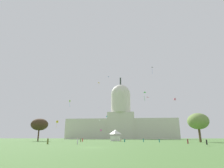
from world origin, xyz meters
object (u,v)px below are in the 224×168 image
person_teal_mid_left (125,141)px  person_maroon_mid_right (188,141)px  kite_pink_mid (175,99)px  kite_magenta_low (101,130)px  kite_green_low (143,94)px  kite_black_high (152,68)px  kite_lime_mid (70,102)px  person_black_mid_center (207,142)px  person_white_lawn_far_left (77,141)px  person_olive_front_center (81,140)px  kite_gold_high (99,83)px  person_teal_edge_east (159,141)px  kite_blue_high (109,78)px  kite_turquoise_mid (107,117)px  tree_west_near (40,125)px  person_teal_edge_west (143,140)px  kite_white_low (100,120)px  person_red_back_center (83,140)px  capitol_building (121,120)px  person_tan_back_left (121,140)px  event_tent (115,135)px  kite_yellow_low (57,122)px  kite_red_mid (146,98)px  person_olive_near_tent (48,141)px  kite_violet_mid (99,107)px  tree_east_near (198,121)px

person_teal_mid_left → person_maroon_mid_right: bearing=-107.7°
person_maroon_mid_right → kite_pink_mid: (2.73, 22.69, 18.06)m
kite_magenta_low → kite_green_low: (30.58, -103.23, 7.99)m
kite_black_high → kite_lime_mid: bearing=172.7°
person_teal_mid_left → person_black_mid_center: person_black_mid_center is taller
person_white_lawn_far_left → person_olive_front_center: person_white_lawn_far_left is taller
person_black_mid_center → kite_gold_high: bearing=171.3°
person_teal_edge_east → kite_pink_mid: size_ratio=1.50×
person_teal_mid_left → kite_blue_high: (-12.68, 53.09, 45.15)m
person_black_mid_center → kite_green_low: 23.35m
kite_turquoise_mid → kite_gold_high: 30.34m
tree_west_near → person_black_mid_center: 79.86m
person_teal_edge_west → kite_green_low: bearing=80.8°
kite_blue_high → kite_turquoise_mid: 35.29m
person_teal_edge_east → kite_white_low: (-37.20, 80.81, 15.21)m
person_teal_edge_west → person_red_back_center: (-28.65, 8.67, -0.04)m
capitol_building → kite_white_low: size_ratio=105.26×
kite_magenta_low → kite_black_high: size_ratio=0.39×
person_tan_back_left → person_black_mid_center: 44.82m
event_tent → kite_green_low: 46.29m
kite_pink_mid → kite_yellow_low: 67.94m
kite_magenta_low → kite_turquoise_mid: kite_turquoise_mid is taller
person_red_back_center → kite_pink_mid: kite_pink_mid is taller
event_tent → person_tan_back_left: (3.61, -13.44, -2.35)m
capitol_building → event_tent: 120.85m
kite_gold_high → capitol_building: bearing=137.0°
kite_gold_high → person_teal_edge_east: bearing=-3.8°
person_maroon_mid_right → kite_blue_high: size_ratio=0.95×
kite_turquoise_mid → person_tan_back_left: bearing=137.7°
person_red_back_center → capitol_building: bearing=-62.8°
person_teal_mid_left → kite_green_low: kite_green_low is taller
person_olive_front_center → kite_green_low: kite_green_low is taller
person_maroon_mid_right → person_red_back_center: person_red_back_center is taller
event_tent → person_red_back_center: event_tent is taller
person_teal_mid_left → person_teal_edge_east: bearing=-75.0°
kite_red_mid → person_olive_near_tent: bearing=-15.4°
tree_west_near → person_teal_mid_left: tree_west_near is taller
kite_yellow_low → kite_gold_high: bearing=-148.9°
person_teal_mid_left → kite_green_low: bearing=-134.9°
person_teal_mid_left → kite_violet_mid: size_ratio=0.59×
person_tan_back_left → person_maroon_mid_right: (22.48, -28.69, -0.00)m
kite_blue_high → kite_red_mid: size_ratio=0.96×
event_tent → kite_black_high: bearing=9.0°
person_olive_front_center → person_black_mid_center: 51.41m
kite_violet_mid → tree_east_near: bearing=-42.7°
capitol_building → person_black_mid_center: (31.14, -170.06, -21.01)m
capitol_building → person_black_mid_center: capitol_building is taller
kite_green_low → kite_black_high: kite_black_high is taller
kite_yellow_low → kite_gold_high: 61.70m
person_tan_back_left → person_teal_edge_east: 20.68m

